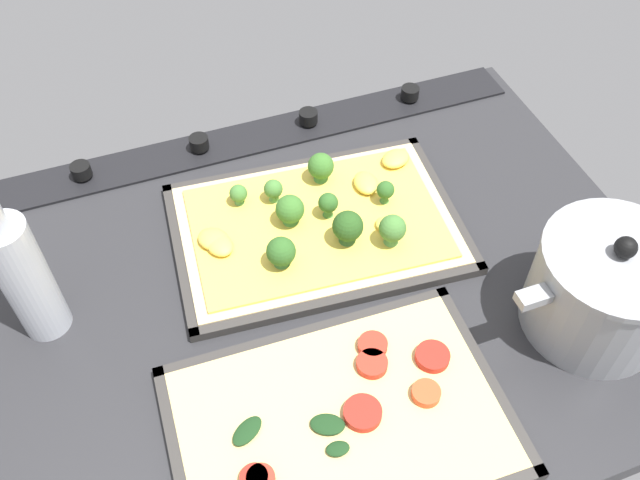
# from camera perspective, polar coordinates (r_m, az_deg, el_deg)

# --- Properties ---
(ground_plane) EXTENTS (0.84, 0.65, 0.03)m
(ground_plane) POSITION_cam_1_polar(r_m,az_deg,el_deg) (0.86, 0.25, -4.36)
(ground_plane) COLOR #28282B
(stove_control_panel) EXTENTS (0.81, 0.07, 0.03)m
(stove_control_panel) POSITION_cam_1_polar(r_m,az_deg,el_deg) (1.03, -5.41, 8.65)
(stove_control_panel) COLOR black
(stove_control_panel) RESTS_ON ground_plane
(baking_tray_front) EXTENTS (0.39, 0.28, 0.01)m
(baking_tray_front) POSITION_cam_1_polar(r_m,az_deg,el_deg) (0.90, -0.27, 0.88)
(baking_tray_front) COLOR #33302D
(baking_tray_front) RESTS_ON ground_plane
(broccoli_pizza) EXTENTS (0.36, 0.26, 0.06)m
(broccoli_pizza) POSITION_cam_1_polar(r_m,az_deg,el_deg) (0.89, -0.20, 1.57)
(broccoli_pizza) COLOR #D3B77F
(broccoli_pizza) RESTS_ON baking_tray_front
(baking_tray_back) EXTENTS (0.36, 0.25, 0.01)m
(baking_tray_back) POSITION_cam_1_polar(r_m,az_deg,el_deg) (0.75, 1.67, -14.91)
(baking_tray_back) COLOR #33302D
(baking_tray_back) RESTS_ON ground_plane
(veggie_pizza_back) EXTENTS (0.34, 0.23, 0.02)m
(veggie_pizza_back) POSITION_cam_1_polar(r_m,az_deg,el_deg) (0.74, 1.87, -14.51)
(veggie_pizza_back) COLOR #D9BC71
(veggie_pizza_back) RESTS_ON baking_tray_back
(cooking_pot) EXTENTS (0.23, 0.17, 0.15)m
(cooking_pot) POSITION_cam_1_polar(r_m,az_deg,el_deg) (0.83, 22.52, -3.76)
(cooking_pot) COLOR gray
(cooking_pot) RESTS_ON ground_plane
(oil_bottle) EXTENTS (0.05, 0.05, 0.22)m
(oil_bottle) POSITION_cam_1_polar(r_m,az_deg,el_deg) (0.81, -23.40, -2.73)
(oil_bottle) COLOR #B7BCC6
(oil_bottle) RESTS_ON ground_plane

